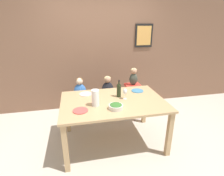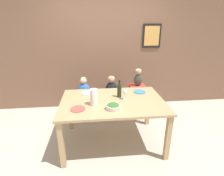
% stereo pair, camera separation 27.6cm
% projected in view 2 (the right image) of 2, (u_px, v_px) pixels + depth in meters
% --- Properties ---
extents(ground_plane, '(14.00, 14.00, 0.00)m').
position_uv_depth(ground_plane, '(112.00, 141.00, 3.03)').
color(ground_plane, '#BCB2A3').
extents(wall_back, '(10.00, 0.09, 2.70)m').
position_uv_depth(wall_back, '(106.00, 50.00, 3.95)').
color(wall_back, brown).
rests_on(wall_back, ground_plane).
extents(dining_table, '(1.62, 1.10, 0.78)m').
position_uv_depth(dining_table, '(113.00, 106.00, 2.79)').
color(dining_table, tan).
rests_on(dining_table, ground_plane).
extents(chair_far_left, '(0.37, 0.37, 0.46)m').
position_uv_depth(chair_far_left, '(85.00, 103.00, 3.59)').
color(chair_far_left, silver).
rests_on(chair_far_left, ground_plane).
extents(chair_far_center, '(0.37, 0.37, 0.46)m').
position_uv_depth(chair_far_center, '(111.00, 102.00, 3.65)').
color(chair_far_center, silver).
rests_on(chair_far_center, ground_plane).
extents(chair_right_highchair, '(0.31, 0.31, 0.72)m').
position_uv_depth(chair_right_highchair, '(137.00, 94.00, 3.64)').
color(chair_right_highchair, silver).
rests_on(chair_right_highchair, ground_plane).
extents(person_child_left, '(0.25, 0.16, 0.48)m').
position_uv_depth(person_child_left, '(84.00, 89.00, 3.48)').
color(person_child_left, '#3366B2').
rests_on(person_child_left, chair_far_left).
extents(person_child_center, '(0.25, 0.16, 0.48)m').
position_uv_depth(person_child_center, '(111.00, 88.00, 3.54)').
color(person_child_center, black).
rests_on(person_child_center, chair_far_center).
extents(person_baby_right, '(0.17, 0.12, 0.36)m').
position_uv_depth(person_baby_right, '(138.00, 77.00, 3.52)').
color(person_baby_right, '#3D4238').
rests_on(person_baby_right, chair_right_highchair).
extents(wine_bottle, '(0.07, 0.07, 0.29)m').
position_uv_depth(wine_bottle, '(119.00, 90.00, 2.84)').
color(wine_bottle, '#232D19').
rests_on(wine_bottle, dining_table).
extents(paper_towel_roll, '(0.11, 0.11, 0.25)m').
position_uv_depth(paper_towel_roll, '(94.00, 97.00, 2.57)').
color(paper_towel_roll, white).
rests_on(paper_towel_roll, dining_table).
extents(wine_glass_near, '(0.07, 0.07, 0.17)m').
position_uv_depth(wine_glass_near, '(125.00, 92.00, 2.75)').
color(wine_glass_near, white).
rests_on(wine_glass_near, dining_table).
extents(salad_bowl_large, '(0.21, 0.21, 0.08)m').
position_uv_depth(salad_bowl_large, '(113.00, 106.00, 2.47)').
color(salad_bowl_large, silver).
rests_on(salad_bowl_large, dining_table).
extents(dinner_plate_front_left, '(0.21, 0.21, 0.01)m').
position_uv_depth(dinner_plate_front_left, '(78.00, 109.00, 2.47)').
color(dinner_plate_front_left, '#D14C47').
rests_on(dinner_plate_front_left, dining_table).
extents(dinner_plate_back_left, '(0.21, 0.21, 0.01)m').
position_uv_depth(dinner_plate_back_left, '(87.00, 93.00, 3.03)').
color(dinner_plate_back_left, silver).
rests_on(dinner_plate_back_left, dining_table).
extents(dinner_plate_back_right, '(0.21, 0.21, 0.01)m').
position_uv_depth(dinner_plate_back_right, '(140.00, 92.00, 3.08)').
color(dinner_plate_back_right, teal).
rests_on(dinner_plate_back_right, dining_table).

